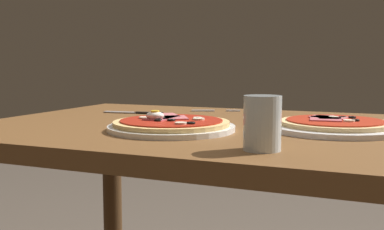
% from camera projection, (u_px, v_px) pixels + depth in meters
% --- Properties ---
extents(dining_table, '(1.20, 0.84, 0.74)m').
position_uv_depth(dining_table, '(215.00, 168.00, 1.18)').
color(dining_table, brown).
rests_on(dining_table, ground).
extents(pizza_foreground, '(0.30, 0.30, 0.05)m').
position_uv_depth(pizza_foreground, '(171.00, 125.00, 1.07)').
color(pizza_foreground, white).
rests_on(pizza_foreground, dining_table).
extents(pizza_across_left, '(0.31, 0.31, 0.03)m').
position_uv_depth(pizza_across_left, '(335.00, 125.00, 1.07)').
color(pizza_across_left, white).
rests_on(pizza_across_left, dining_table).
extents(water_glass_far, '(0.07, 0.07, 0.10)m').
position_uv_depth(water_glass_far, '(262.00, 127.00, 0.82)').
color(water_glass_far, silver).
rests_on(water_glass_far, dining_table).
extents(fork, '(0.15, 0.07, 0.00)m').
position_uv_depth(fork, '(212.00, 111.00, 1.49)').
color(fork, silver).
rests_on(fork, dining_table).
extents(knife, '(0.20, 0.04, 0.01)m').
position_uv_depth(knife, '(137.00, 113.00, 1.43)').
color(knife, silver).
rests_on(knife, dining_table).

